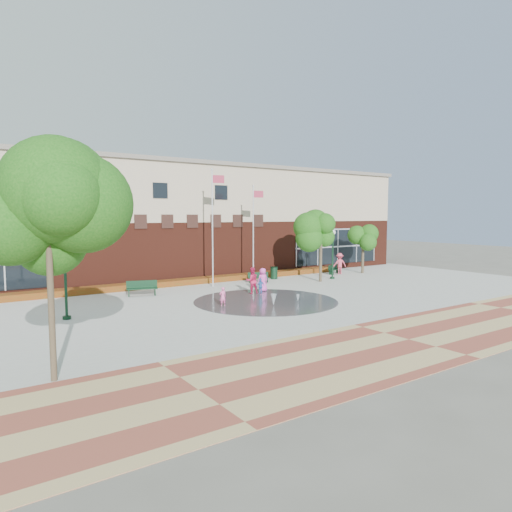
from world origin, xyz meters
TOP-DOWN VIEW (x-y plane):
  - ground at (0.00, 0.00)m, footprint 120.00×120.00m
  - plaza_concrete at (0.00, 4.00)m, footprint 46.00×18.00m
  - paver_band at (0.00, -7.00)m, footprint 46.00×6.00m
  - splash_pad at (0.00, 3.00)m, footprint 8.40×8.40m
  - library_building at (0.00, 17.48)m, footprint 44.40×10.40m
  - flower_bed at (0.00, 11.60)m, footprint 26.00×1.20m
  - flagpole_left at (0.17, 9.57)m, footprint 0.96×0.25m
  - flagpole_right at (3.58, 9.55)m, footprint 0.89×0.20m
  - lamp_left at (-10.65, 4.62)m, footprint 0.43×0.43m
  - lamp_right at (9.85, 7.72)m, footprint 0.41×0.41m
  - bench_left at (-5.34, 8.81)m, footprint 1.96×1.10m
  - bench_mid at (3.82, 9.27)m, footprint 1.62×0.94m
  - bench_right at (12.11, 9.80)m, footprint 1.70×0.99m
  - trash_can at (5.98, 10.26)m, footprint 0.60×0.60m
  - tree_big_left at (-12.79, -3.87)m, footprint 4.41×4.41m
  - tree_mid at (8.04, 7.12)m, footprint 3.08×3.08m
  - tree_small_right at (14.56, 8.89)m, footprint 2.49×2.49m
  - water_jet_a at (-0.46, 1.58)m, footprint 0.34×0.34m
  - water_jet_b at (1.37, 1.69)m, footprint 0.19×0.19m
  - child_splash at (-2.81, 3.14)m, footprint 0.41×0.28m
  - adult_red at (0.74, 5.54)m, footprint 0.97×0.84m
  - adult_pink at (1.83, 5.90)m, footprint 0.79×0.54m
  - child_blue at (1.18, 5.22)m, footprint 0.61×0.29m
  - person_bench at (12.45, 9.57)m, footprint 1.34×1.08m

SIDE VIEW (x-z plane):
  - ground at x=0.00m, z-range 0.00..0.00m
  - flower_bed at x=0.00m, z-range -0.20..0.20m
  - water_jet_a at x=-0.46m, z-range -0.33..0.33m
  - water_jet_b at x=1.37m, z-range -0.22..0.22m
  - plaza_concrete at x=0.00m, z-range 0.00..0.01m
  - paver_band at x=0.00m, z-range 0.00..0.01m
  - splash_pad at x=0.00m, z-range 0.00..0.01m
  - bench_mid at x=3.82m, z-range -0.14..0.65m
  - bench_right at x=12.11m, z-range -0.15..0.68m
  - bench_left at x=-5.34m, z-range -0.17..0.78m
  - trash_can at x=5.98m, z-range 0.01..1.00m
  - child_blue at x=1.18m, z-range 0.00..1.02m
  - child_splash at x=-2.81m, z-range 0.00..1.08m
  - adult_pink at x=1.83m, z-range 0.00..1.57m
  - adult_red at x=0.74m, z-range 0.00..1.73m
  - person_bench at x=12.45m, z-range 0.00..1.81m
  - lamp_right at x=9.85m, z-range 0.47..4.38m
  - lamp_left at x=-10.65m, z-range 0.50..4.59m
  - tree_small_right at x=14.56m, z-range 0.98..5.24m
  - tree_mid at x=8.04m, z-range 1.19..6.38m
  - flagpole_right at x=3.58m, z-range 0.43..7.68m
  - flagpole_left at x=0.17m, z-range 0.47..8.73m
  - library_building at x=0.00m, z-range 0.04..9.24m
  - tree_big_left at x=-12.79m, z-range 1.51..8.56m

